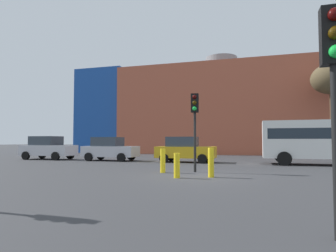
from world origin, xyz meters
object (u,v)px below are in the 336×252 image
(bollard_yellow_1, at_px, (211,163))
(bare_tree_0, at_px, (331,80))
(parked_car_0, at_px, (48,148))
(white_bus, at_px, (321,139))
(parked_car_2, at_px, (185,150))
(bollard_yellow_2, at_px, (163,161))
(bollard_yellow_0, at_px, (177,166))
(traffic_light_near_right, at_px, (334,66))
(parked_car_1, at_px, (110,149))
(traffic_light_island, at_px, (195,114))

(bollard_yellow_1, bearing_deg, bare_tree_0, 64.25)
(parked_car_0, xyz_separation_m, white_bus, (19.86, -0.01, 0.70))
(parked_car_2, height_order, bollard_yellow_2, parked_car_2)
(bare_tree_0, height_order, bollard_yellow_0, bare_tree_0)
(bare_tree_0, xyz_separation_m, bollard_yellow_0, (-9.46, -17.59, -6.40))
(traffic_light_near_right, height_order, bollard_yellow_2, traffic_light_near_right)
(parked_car_1, relative_size, bollard_yellow_2, 3.67)
(white_bus, height_order, bollard_yellow_1, white_bus)
(white_bus, distance_m, bare_tree_0, 10.68)
(parked_car_1, bearing_deg, white_bus, -0.04)
(bare_tree_0, height_order, bollard_yellow_2, bare_tree_0)
(parked_car_0, xyz_separation_m, parked_car_2, (11.30, -0.00, -0.04))
(white_bus, relative_size, traffic_light_island, 1.82)
(bollard_yellow_1, bearing_deg, bollard_yellow_0, -153.92)
(bollard_yellow_0, bearing_deg, parked_car_1, 130.85)
(white_bus, xyz_separation_m, bollard_yellow_0, (-6.83, -8.68, -1.13))
(parked_car_0, xyz_separation_m, traffic_light_island, (13.28, -6.28, 1.83))
(bare_tree_0, bearing_deg, traffic_light_near_right, -102.29)
(traffic_light_near_right, bearing_deg, parked_car_2, -158.21)
(parked_car_1, height_order, bollard_yellow_0, parked_car_1)
(white_bus, distance_m, traffic_light_island, 9.16)
(parked_car_2, distance_m, white_bus, 8.59)
(parked_car_0, xyz_separation_m, traffic_light_near_right, (17.23, -15.23, 1.67))
(bollard_yellow_1, bearing_deg, traffic_light_near_right, -67.74)
(traffic_light_near_right, relative_size, bollard_yellow_2, 3.17)
(bollard_yellow_0, xyz_separation_m, bollard_yellow_2, (-1.13, 1.73, 0.06))
(traffic_light_island, height_order, bollard_yellow_2, traffic_light_island)
(bare_tree_0, relative_size, bollard_yellow_2, 7.52)
(traffic_light_near_right, relative_size, bare_tree_0, 0.42)
(bollard_yellow_1, distance_m, bollard_yellow_2, 2.65)
(white_bus, height_order, bare_tree_0, bare_tree_0)
(parked_car_1, xyz_separation_m, bollard_yellow_0, (7.52, -8.69, -0.38))
(bollard_yellow_1, relative_size, bollard_yellow_2, 1.07)
(parked_car_0, height_order, bollard_yellow_1, parked_car_0)
(parked_car_0, relative_size, bollard_yellow_1, 3.60)
(white_bus, distance_m, bollard_yellow_1, 9.85)
(parked_car_0, relative_size, bare_tree_0, 0.51)
(parked_car_1, xyz_separation_m, traffic_light_island, (7.77, -6.28, 1.87))
(bollard_yellow_0, bearing_deg, white_bus, 51.82)
(traffic_light_island, bearing_deg, bare_tree_0, 142.70)
(white_bus, height_order, bollard_yellow_0, white_bus)
(parked_car_0, distance_m, bollard_yellow_1, 16.43)
(parked_car_0, distance_m, traffic_light_island, 14.81)
(bollard_yellow_0, relative_size, bollard_yellow_1, 0.83)
(white_bus, bearing_deg, traffic_light_island, -136.37)
(white_bus, relative_size, bollard_yellow_0, 6.90)
(bare_tree_0, bearing_deg, bollard_yellow_0, -118.26)
(parked_car_1, relative_size, traffic_light_island, 1.09)
(parked_car_0, distance_m, bollard_yellow_0, 15.67)
(bare_tree_0, bearing_deg, parked_car_1, -152.34)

